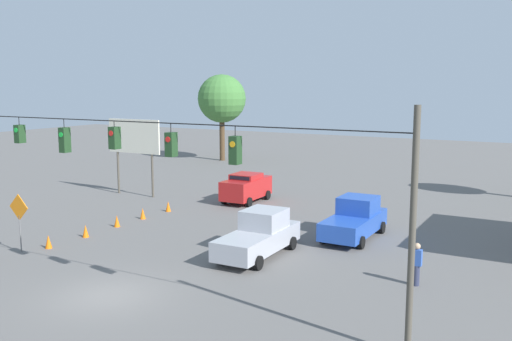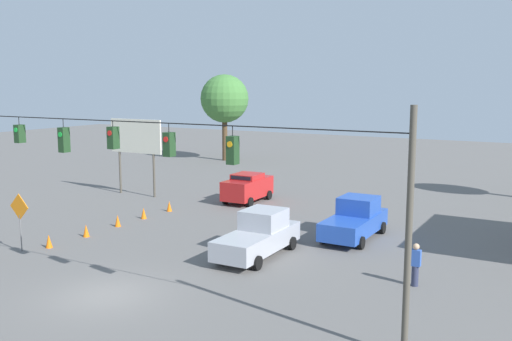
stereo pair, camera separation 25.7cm
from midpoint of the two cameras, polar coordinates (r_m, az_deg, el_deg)
ground_plane at (r=23.12m, az=-14.37°, el=-11.98°), size 140.00×140.00×0.00m
overhead_signal_span at (r=22.35m, az=-13.55°, el=0.07°), size 22.78×0.38×7.46m
sedan_red_withflow_far at (r=39.21m, az=-0.67°, el=-1.67°), size 2.20×4.27×1.97m
pickup_truck_blue_oncoming_far at (r=30.56m, az=10.12°, el=-4.86°), size 2.25×5.26×2.12m
pickup_truck_silver_crossing_near at (r=27.05m, az=0.56°, el=-6.49°), size 2.23×5.49×2.12m
traffic_cone_nearest at (r=30.19m, az=-19.78°, el=-6.67°), size 0.34×0.34×0.67m
traffic_cone_second at (r=31.69m, az=-16.41°, el=-5.79°), size 0.34×0.34×0.67m
traffic_cone_third at (r=33.47m, az=-13.46°, el=-4.91°), size 0.34×0.34×0.67m
traffic_cone_fourth at (r=35.06m, az=-10.97°, el=-4.22°), size 0.34×0.34×0.67m
traffic_cone_fifth at (r=36.80m, az=-8.47°, el=-3.55°), size 0.34×0.34×0.67m
roadside_billboard at (r=42.13m, az=-11.76°, el=2.99°), size 4.60×0.16×5.55m
work_zone_sign at (r=29.66m, az=-22.34°, el=-3.79°), size 1.27×0.06×2.84m
pedestrian at (r=24.00m, az=15.95°, el=-9.03°), size 0.40×0.28×1.76m
tree_horizon_right at (r=60.36m, az=-3.05°, el=7.15°), size 5.06×5.06×9.07m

